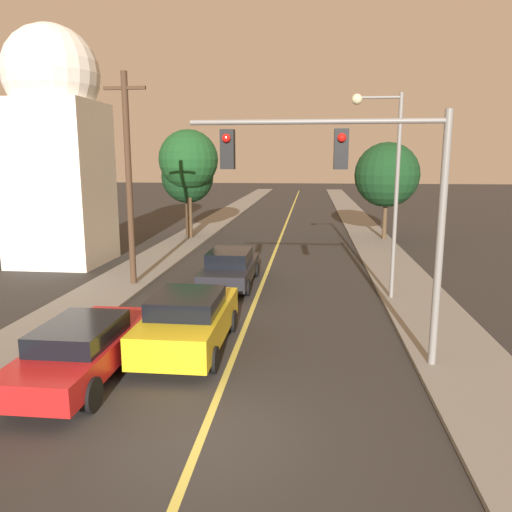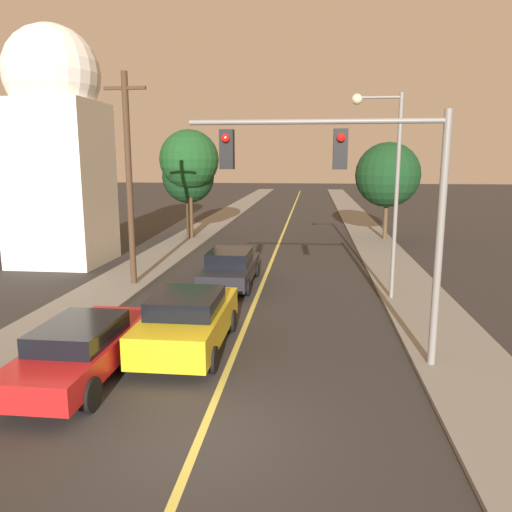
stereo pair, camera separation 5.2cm
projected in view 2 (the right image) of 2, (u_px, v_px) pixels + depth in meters
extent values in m
plane|color=#2D2B28|center=(200.00, 437.00, 9.03)|extent=(200.00, 200.00, 0.00)
cube|color=#2D2B28|center=(290.00, 216.00, 44.15)|extent=(8.88, 80.00, 0.01)
cube|color=#D1C14C|center=(290.00, 216.00, 44.15)|extent=(0.16, 76.00, 0.00)
cube|color=gray|center=(227.00, 215.00, 44.76)|extent=(2.50, 80.00, 0.12)
cube|color=gray|center=(355.00, 217.00, 43.52)|extent=(2.50, 80.00, 0.12)
cube|color=gold|center=(189.00, 323.00, 13.12)|extent=(1.90, 4.67, 0.77)
cube|color=black|center=(186.00, 302.00, 12.82)|extent=(1.67, 2.10, 0.46)
cylinder|color=black|center=(171.00, 319.00, 14.71)|extent=(0.22, 0.64, 0.64)
cylinder|color=black|center=(231.00, 321.00, 14.51)|extent=(0.22, 0.64, 0.64)
cylinder|color=black|center=(137.00, 356.00, 11.88)|extent=(0.22, 0.64, 0.64)
cylinder|color=black|center=(212.00, 360.00, 11.68)|extent=(0.22, 0.64, 0.64)
cube|color=black|center=(231.00, 270.00, 19.87)|extent=(1.78, 4.95, 0.58)
cube|color=black|center=(230.00, 257.00, 19.57)|extent=(1.57, 2.23, 0.56)
cylinder|color=black|center=(217.00, 269.00, 21.52)|extent=(0.22, 0.61, 0.61)
cylinder|color=black|center=(256.00, 270.00, 21.33)|extent=(0.22, 0.61, 0.61)
cylinder|color=black|center=(202.00, 286.00, 18.52)|extent=(0.22, 0.61, 0.61)
cylinder|color=black|center=(247.00, 288.00, 18.34)|extent=(0.22, 0.61, 0.61)
cube|color=red|center=(84.00, 350.00, 11.41)|extent=(1.73, 4.98, 0.58)
cube|color=black|center=(79.00, 332.00, 11.12)|extent=(1.52, 2.24, 0.43)
cylinder|color=black|center=(81.00, 337.00, 13.06)|extent=(0.22, 0.71, 0.71)
cylinder|color=black|center=(142.00, 340.00, 12.88)|extent=(0.22, 0.71, 0.71)
cylinder|color=black|center=(12.00, 390.00, 10.05)|extent=(0.22, 0.71, 0.71)
cylinder|color=black|center=(90.00, 395.00, 9.87)|extent=(0.22, 0.71, 0.71)
cylinder|color=slate|center=(439.00, 242.00, 11.40)|extent=(0.18, 0.18, 5.90)
cylinder|color=slate|center=(315.00, 122.00, 11.21)|extent=(5.77, 0.12, 0.12)
cube|color=black|center=(340.00, 149.00, 11.26)|extent=(0.32, 0.28, 0.90)
sphere|color=red|center=(341.00, 138.00, 11.04)|extent=(0.20, 0.20, 0.20)
cube|color=black|center=(227.00, 149.00, 11.55)|extent=(0.32, 0.28, 0.90)
sphere|color=red|center=(225.00, 138.00, 11.32)|extent=(0.20, 0.20, 0.20)
cylinder|color=slate|center=(396.00, 199.00, 17.08)|extent=(0.14, 0.14, 7.00)
cylinder|color=slate|center=(379.00, 97.00, 16.52)|extent=(1.45, 0.09, 0.09)
sphere|color=beige|center=(357.00, 99.00, 16.61)|extent=(0.36, 0.36, 0.36)
cylinder|color=#422D1E|center=(129.00, 181.00, 19.03)|extent=(0.24, 0.24, 8.01)
cube|color=#422D1E|center=(125.00, 88.00, 18.39)|extent=(1.60, 0.12, 0.12)
cylinder|color=#4C3823|center=(190.00, 209.00, 31.04)|extent=(0.30, 0.30, 3.56)
sphere|color=#19471E|center=(189.00, 160.00, 30.46)|extent=(3.62, 3.62, 3.62)
cylinder|color=#3D2B1C|center=(189.00, 215.00, 32.01)|extent=(0.40, 0.40, 2.59)
sphere|color=#143819|center=(188.00, 177.00, 31.55)|extent=(3.28, 3.28, 3.28)
cylinder|color=#4C3823|center=(386.00, 218.00, 30.62)|extent=(0.27, 0.27, 2.56)
sphere|color=#143819|center=(388.00, 175.00, 30.12)|extent=(3.90, 3.90, 3.90)
cube|color=silver|center=(60.00, 184.00, 23.58)|extent=(4.02, 4.02, 7.58)
sphere|color=silver|center=(52.00, 74.00, 22.64)|extent=(4.31, 4.31, 4.31)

